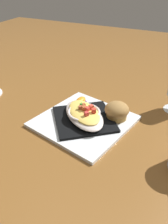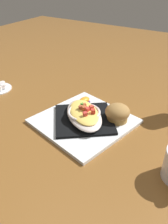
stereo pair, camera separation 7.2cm
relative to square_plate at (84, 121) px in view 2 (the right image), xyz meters
name	(u,v)px [view 2 (the right image)]	position (x,y,z in m)	size (l,w,h in m)	color
ground_plane	(84,122)	(0.00, 0.00, -0.01)	(2.60, 2.60, 0.00)	brown
square_plate	(84,121)	(0.00, 0.00, 0.00)	(0.27, 0.27, 0.01)	white
folded_napkin	(84,119)	(0.00, 0.00, 0.01)	(0.18, 0.18, 0.01)	black
gratin_dish	(84,113)	(0.00, 0.00, 0.03)	(0.20, 0.21, 0.04)	silver
muffin	(117,113)	(-0.06, 0.09, 0.03)	(0.08, 0.08, 0.06)	olive
orange_garnish	(84,101)	(-0.09, -0.06, 0.01)	(0.06, 0.06, 0.02)	#4F2A6A
creamer_cup_1	(3,86)	(-0.02, -0.40, 0.01)	(0.02, 0.02, 0.02)	white
creamer_cup_2	(2,84)	(-0.03, -0.42, 0.01)	(0.02, 0.02, 0.02)	silver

